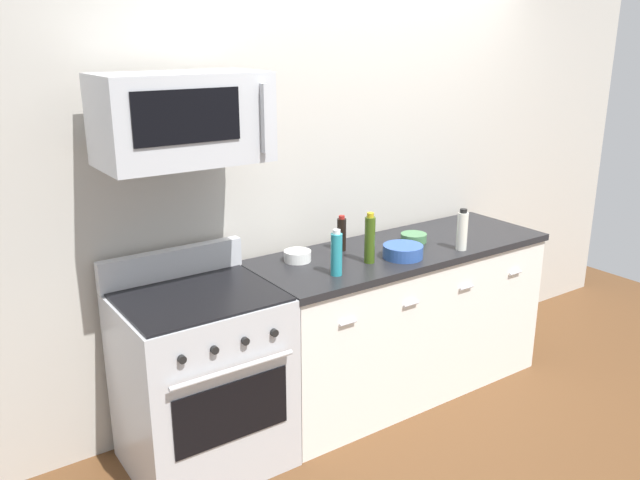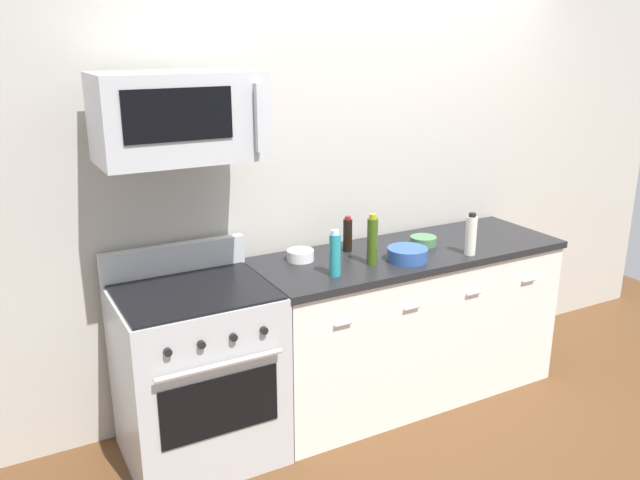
{
  "view_description": "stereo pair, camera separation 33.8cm",
  "coord_description": "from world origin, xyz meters",
  "px_view_note": "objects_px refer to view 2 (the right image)",
  "views": [
    {
      "loc": [
        -2.46,
        -2.72,
        2.11
      ],
      "look_at": [
        -0.62,
        -0.05,
        1.09
      ],
      "focal_mm": 36.78,
      "sensor_mm": 36.0,
      "label": 1
    },
    {
      "loc": [
        -2.17,
        -2.9,
        2.11
      ],
      "look_at": [
        -0.62,
        -0.05,
        1.09
      ],
      "focal_mm": 36.78,
      "sensor_mm": 36.0,
      "label": 2
    }
  ],
  "objects_px": {
    "range_oven": "(198,372)",
    "bowl_white_ceramic": "(300,255)",
    "bowl_green_glaze": "(423,240)",
    "bowl_blue_mixing": "(407,254)",
    "bottle_soy_sauce_dark": "(348,235)",
    "bottle_vinegar_white": "(471,235)",
    "bottle_dish_soap": "(335,254)",
    "microwave": "(179,117)",
    "bottle_olive_oil": "(372,241)"
  },
  "relations": [
    {
      "from": "range_oven",
      "to": "bowl_white_ceramic",
      "type": "xyz_separation_m",
      "value": [
        0.66,
        0.14,
        0.48
      ]
    },
    {
      "from": "bowl_green_glaze",
      "to": "bowl_blue_mixing",
      "type": "relative_size",
      "value": 0.69
    },
    {
      "from": "bottle_soy_sauce_dark",
      "to": "bottle_vinegar_white",
      "type": "relative_size",
      "value": 0.85
    },
    {
      "from": "bottle_dish_soap",
      "to": "bowl_blue_mixing",
      "type": "xyz_separation_m",
      "value": [
        0.47,
        0.01,
        -0.08
      ]
    },
    {
      "from": "range_oven",
      "to": "bottle_soy_sauce_dark",
      "type": "relative_size",
      "value": 5.19
    },
    {
      "from": "bottle_soy_sauce_dark",
      "to": "bowl_blue_mixing",
      "type": "bearing_deg",
      "value": -55.69
    },
    {
      "from": "microwave",
      "to": "bottle_olive_oil",
      "type": "relative_size",
      "value": 2.65
    },
    {
      "from": "bottle_vinegar_white",
      "to": "bottle_soy_sauce_dark",
      "type": "bearing_deg",
      "value": 146.32
    },
    {
      "from": "bottle_olive_oil",
      "to": "bottle_vinegar_white",
      "type": "bearing_deg",
      "value": -12.33
    },
    {
      "from": "bottle_dish_soap",
      "to": "bottle_olive_oil",
      "type": "bearing_deg",
      "value": 11.76
    },
    {
      "from": "bottle_soy_sauce_dark",
      "to": "bottle_vinegar_white",
      "type": "distance_m",
      "value": 0.69
    },
    {
      "from": "bowl_white_ceramic",
      "to": "bowl_blue_mixing",
      "type": "height_order",
      "value": "bowl_blue_mixing"
    },
    {
      "from": "bottle_olive_oil",
      "to": "bottle_dish_soap",
      "type": "height_order",
      "value": "bottle_olive_oil"
    },
    {
      "from": "bottle_dish_soap",
      "to": "bowl_green_glaze",
      "type": "relative_size",
      "value": 1.57
    },
    {
      "from": "bottle_vinegar_white",
      "to": "bottle_dish_soap",
      "type": "height_order",
      "value": "bottle_dish_soap"
    },
    {
      "from": "bottle_vinegar_white",
      "to": "bowl_blue_mixing",
      "type": "distance_m",
      "value": 0.39
    },
    {
      "from": "bowl_blue_mixing",
      "to": "bowl_green_glaze",
      "type": "bearing_deg",
      "value": 36.33
    },
    {
      "from": "bottle_vinegar_white",
      "to": "bottle_olive_oil",
      "type": "relative_size",
      "value": 0.86
    },
    {
      "from": "bowl_white_ceramic",
      "to": "bowl_green_glaze",
      "type": "distance_m",
      "value": 0.77
    },
    {
      "from": "bottle_vinegar_white",
      "to": "range_oven",
      "type": "bearing_deg",
      "value": 171.47
    },
    {
      "from": "microwave",
      "to": "bowl_white_ceramic",
      "type": "distance_m",
      "value": 1.04
    },
    {
      "from": "bottle_olive_oil",
      "to": "bottle_dish_soap",
      "type": "xyz_separation_m",
      "value": [
        -0.26,
        -0.05,
        -0.02
      ]
    },
    {
      "from": "bottle_dish_soap",
      "to": "bowl_blue_mixing",
      "type": "distance_m",
      "value": 0.47
    },
    {
      "from": "microwave",
      "to": "bowl_white_ceramic",
      "type": "xyz_separation_m",
      "value": [
        0.66,
        0.09,
        -0.8
      ]
    },
    {
      "from": "range_oven",
      "to": "bottle_vinegar_white",
      "type": "height_order",
      "value": "bottle_vinegar_white"
    },
    {
      "from": "bowl_white_ceramic",
      "to": "bottle_dish_soap",
      "type": "bearing_deg",
      "value": -80.8
    },
    {
      "from": "bottle_dish_soap",
      "to": "bowl_white_ceramic",
      "type": "relative_size",
      "value": 1.64
    },
    {
      "from": "bowl_white_ceramic",
      "to": "bowl_green_glaze",
      "type": "height_order",
      "value": "bowl_white_ceramic"
    },
    {
      "from": "bottle_vinegar_white",
      "to": "bottle_olive_oil",
      "type": "xyz_separation_m",
      "value": [
        -0.58,
        0.13,
        0.02
      ]
    },
    {
      "from": "bowl_green_glaze",
      "to": "bowl_blue_mixing",
      "type": "height_order",
      "value": "bowl_blue_mixing"
    },
    {
      "from": "range_oven",
      "to": "microwave",
      "type": "bearing_deg",
      "value": 89.71
    },
    {
      "from": "bottle_vinegar_white",
      "to": "bowl_white_ceramic",
      "type": "bearing_deg",
      "value": 157.45
    },
    {
      "from": "microwave",
      "to": "bowl_blue_mixing",
      "type": "distance_m",
      "value": 1.43
    },
    {
      "from": "range_oven",
      "to": "bowl_blue_mixing",
      "type": "xyz_separation_m",
      "value": [
        1.17,
        -0.15,
        0.49
      ]
    },
    {
      "from": "microwave",
      "to": "bottle_vinegar_white",
      "type": "distance_m",
      "value": 1.73
    },
    {
      "from": "bottle_vinegar_white",
      "to": "bottle_dish_soap",
      "type": "bearing_deg",
      "value": 175.11
    },
    {
      "from": "bottle_olive_oil",
      "to": "bottle_dish_soap",
      "type": "bearing_deg",
      "value": -168.24
    },
    {
      "from": "microwave",
      "to": "bottle_dish_soap",
      "type": "bearing_deg",
      "value": -16.15
    },
    {
      "from": "bottle_olive_oil",
      "to": "bowl_blue_mixing",
      "type": "bearing_deg",
      "value": -11.43
    },
    {
      "from": "bottle_olive_oil",
      "to": "microwave",
      "type": "bearing_deg",
      "value": 171.17
    },
    {
      "from": "bottle_dish_soap",
      "to": "bowl_blue_mixing",
      "type": "bearing_deg",
      "value": 1.59
    },
    {
      "from": "microwave",
      "to": "bowl_blue_mixing",
      "type": "xyz_separation_m",
      "value": [
        1.17,
        -0.19,
        -0.79
      ]
    },
    {
      "from": "microwave",
      "to": "bowl_green_glaze",
      "type": "relative_size",
      "value": 4.81
    },
    {
      "from": "microwave",
      "to": "bottle_soy_sauce_dark",
      "type": "bearing_deg",
      "value": 6.29
    },
    {
      "from": "bottle_olive_oil",
      "to": "range_oven",
      "type": "bearing_deg",
      "value": 173.77
    },
    {
      "from": "range_oven",
      "to": "bottle_olive_oil",
      "type": "distance_m",
      "value": 1.14
    },
    {
      "from": "range_oven",
      "to": "bowl_green_glaze",
      "type": "xyz_separation_m",
      "value": [
        1.42,
        0.03,
        0.48
      ]
    },
    {
      "from": "bowl_green_glaze",
      "to": "bottle_vinegar_white",
      "type": "bearing_deg",
      "value": -64.53
    },
    {
      "from": "bottle_vinegar_white",
      "to": "bowl_green_glaze",
      "type": "bearing_deg",
      "value": 115.47
    },
    {
      "from": "bottle_olive_oil",
      "to": "bowl_white_ceramic",
      "type": "relative_size",
      "value": 1.89
    }
  ]
}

